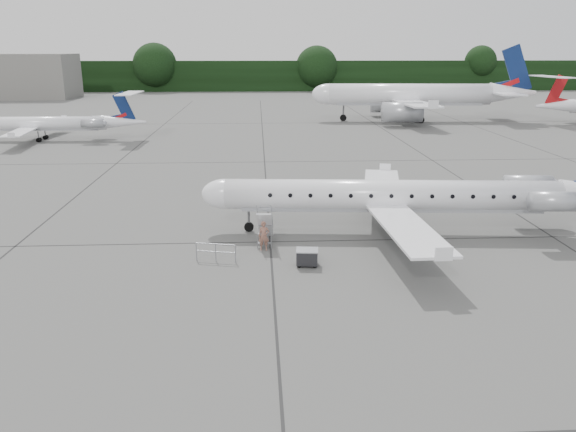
{
  "coord_description": "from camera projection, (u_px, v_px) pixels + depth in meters",
  "views": [
    {
      "loc": [
        -7.04,
        -27.16,
        11.14
      ],
      "look_at": [
        -5.45,
        2.38,
        2.3
      ],
      "focal_mm": 35.0,
      "sensor_mm": 36.0,
      "label": 1
    }
  ],
  "objects": [
    {
      "name": "bg_narrowbody",
      "position": [
        409.0,
        84.0,
        88.07
      ],
      "size": [
        34.08,
        25.6,
        11.69
      ],
      "primitive_type": null,
      "rotation": [
        0.0,
        0.0,
        -0.07
      ],
      "color": "white",
      "rests_on": "ground"
    },
    {
      "name": "main_regional_jet",
      "position": [
        392.0,
        180.0,
        34.44
      ],
      "size": [
        27.84,
        21.06,
        6.77
      ],
      "primitive_type": null,
      "rotation": [
        0.0,
        0.0,
        -0.08
      ],
      "color": "white",
      "rests_on": "ground"
    },
    {
      "name": "safety_railing",
      "position": [
        216.0,
        253.0,
        30.48
      ],
      "size": [
        2.16,
        0.57,
        1.0
      ],
      "primitive_type": null,
      "rotation": [
        0.0,
        0.0,
        -0.22
      ],
      "color": "gray",
      "rests_on": "ground"
    },
    {
      "name": "baggage_cart",
      "position": [
        307.0,
        257.0,
        29.89
      ],
      "size": [
        1.21,
        1.02,
        0.97
      ],
      "primitive_type": null,
      "rotation": [
        0.0,
        0.0,
        -0.11
      ],
      "color": "black",
      "rests_on": "ground"
    },
    {
      "name": "airstair",
      "position": [
        265.0,
        226.0,
        33.26
      ],
      "size": [
        1.03,
        2.34,
        2.12
      ],
      "primitive_type": null,
      "rotation": [
        0.0,
        0.0,
        -0.08
      ],
      "color": "white",
      "rests_on": "ground"
    },
    {
      "name": "bg_regional_left",
      "position": [
        33.0,
        117.0,
        69.84
      ],
      "size": [
        23.27,
        17.0,
        6.01
      ],
      "primitive_type": null,
      "rotation": [
        0.0,
        0.0,
        -0.02
      ],
      "color": "white",
      "rests_on": "ground"
    },
    {
      "name": "treeline",
      "position": [
        283.0,
        76.0,
        152.76
      ],
      "size": [
        260.0,
        4.0,
        8.0
      ],
      "primitive_type": "cube",
      "color": "black",
      "rests_on": "ground"
    },
    {
      "name": "passenger",
      "position": [
        264.0,
        236.0,
        32.08
      ],
      "size": [
        0.65,
        0.45,
        1.72
      ],
      "primitive_type": "imported",
      "rotation": [
        0.0,
        0.0,
        -0.06
      ],
      "color": "#88594A",
      "rests_on": "ground"
    },
    {
      "name": "ground",
      "position": [
        394.0,
        269.0,
        29.54
      ],
      "size": [
        320.0,
        320.0,
        0.0
      ],
      "primitive_type": "plane",
      "color": "#5A5A58",
      "rests_on": "ground"
    }
  ]
}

